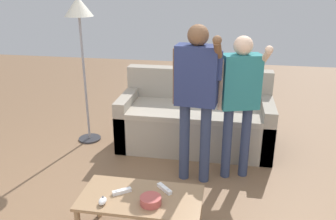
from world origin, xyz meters
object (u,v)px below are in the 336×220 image
object	(u,v)px
game_remote_wand_far	(122,191)
couch	(195,120)
coffee_table	(141,202)
game_remote_wand_near	(164,189)
snack_bowl	(151,200)
player_center	(197,87)
player_right	(240,92)
floor_lamp	(79,19)
game_remote_nunchuk	(103,201)

from	to	relation	value
game_remote_wand_far	couch	bearing A→B (deg)	77.26
coffee_table	game_remote_wand_near	distance (m)	0.21
snack_bowl	player_center	bearing A→B (deg)	77.96
game_remote_wand_near	game_remote_wand_far	xyz separation A→B (m)	(-0.32, -0.09, 0.00)
couch	coffee_table	bearing A→B (deg)	-97.78
player_right	game_remote_wand_far	distance (m)	1.48
player_right	player_center	world-z (taller)	player_center
player_center	game_remote_wand_far	bearing A→B (deg)	-116.67
game_remote_wand_near	couch	bearing A→B (deg)	87.29
floor_lamp	player_center	world-z (taller)	floor_lamp
floor_lamp	game_remote_wand_far	xyz separation A→B (m)	(0.95, -1.65, -1.11)
player_center	game_remote_wand_far	size ratio (longest dim) A/B	10.94
player_right	game_remote_wand_near	size ratio (longest dim) A/B	10.58
snack_bowl	game_remote_wand_far	bearing A→B (deg)	158.80
game_remote_wand_far	coffee_table	bearing A→B (deg)	-6.71
couch	game_remote_wand_far	world-z (taller)	couch
snack_bowl	game_remote_wand_near	bearing A→B (deg)	70.35
player_center	game_remote_wand_far	world-z (taller)	player_center
game_remote_nunchuk	snack_bowl	bearing A→B (deg)	9.50
coffee_table	floor_lamp	xyz separation A→B (m)	(-1.11, 1.67, 1.17)
player_right	game_remote_nunchuk	bearing A→B (deg)	-128.42
game_remote_nunchuk	floor_lamp	size ratio (longest dim) A/B	0.05
coffee_table	couch	bearing A→B (deg)	82.22
floor_lamp	game_remote_wand_near	size ratio (longest dim) A/B	12.76
coffee_table	snack_bowl	bearing A→B (deg)	-39.49
game_remote_wand_near	player_center	bearing A→B (deg)	79.75
floor_lamp	player_right	bearing A→B (deg)	-17.45
couch	game_remote_nunchuk	xyz separation A→B (m)	(-0.50, -1.92, 0.10)
couch	snack_bowl	bearing A→B (deg)	-94.53
game_remote_wand_near	player_right	bearing A→B (deg)	60.35
coffee_table	player_right	distance (m)	1.44
player_right	game_remote_wand_near	xyz separation A→B (m)	(-0.56, -0.99, -0.51)
floor_lamp	game_remote_wand_far	world-z (taller)	floor_lamp
snack_bowl	game_remote_nunchuk	distance (m)	0.36
coffee_table	game_remote_nunchuk	xyz separation A→B (m)	(-0.25, -0.14, 0.08)
game_remote_wand_near	coffee_table	bearing A→B (deg)	-145.75
player_center	snack_bowl	bearing A→B (deg)	-102.04
snack_bowl	game_remote_nunchuk	bearing A→B (deg)	-170.50
floor_lamp	player_right	distance (m)	2.01
player_right	game_remote_wand_near	bearing A→B (deg)	-119.65
game_remote_nunchuk	game_remote_wand_near	world-z (taller)	game_remote_nunchuk
player_right	game_remote_wand_near	distance (m)	1.24
floor_lamp	game_remote_nunchuk	bearing A→B (deg)	-64.82
snack_bowl	player_right	xyz separation A→B (m)	(0.63, 1.18, 0.50)
game_remote_nunchuk	player_right	distance (m)	1.65
couch	player_center	world-z (taller)	player_center
coffee_table	snack_bowl	xyz separation A→B (m)	(0.10, -0.08, 0.08)
player_right	game_remote_wand_far	size ratio (longest dim) A/B	10.17
player_right	player_center	distance (m)	0.44
couch	game_remote_wand_near	distance (m)	1.67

